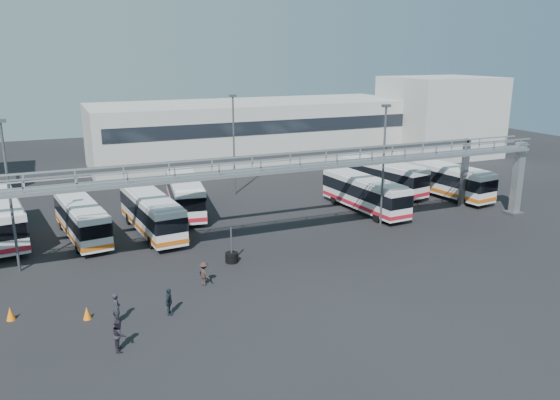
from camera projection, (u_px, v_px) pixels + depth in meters
name	position (u px, v px, depth m)	size (l,w,h in m)	color
ground	(285.00, 277.00, 35.74)	(140.00, 140.00, 0.00)	black
gantry	(252.00, 177.00, 39.51)	(51.40, 5.15, 7.10)	#989BA1
warehouse	(253.00, 132.00, 72.97)	(42.00, 14.00, 8.00)	#9E9E99
building_right	(439.00, 117.00, 77.17)	(14.00, 12.00, 11.00)	#B2B2AD
light_pole_left	(9.00, 189.00, 35.24)	(0.70, 0.35, 10.21)	#4C4F54
light_pole_mid	(384.00, 159.00, 45.03)	(0.70, 0.35, 10.21)	#4C4F54
light_pole_back	(234.00, 139.00, 55.28)	(0.70, 0.35, 10.21)	#4C4F54
bus_1	(1.00, 216.00, 42.44)	(4.14, 11.60, 3.45)	silver
bus_2	(81.00, 218.00, 42.75)	(3.71, 10.34, 3.07)	silver
bus_3	(152.00, 212.00, 43.95)	(3.50, 10.93, 3.26)	silver
bus_4	(185.00, 192.00, 49.85)	(4.07, 11.39, 3.39)	silver
bus_7	(365.00, 192.00, 50.23)	(3.25, 10.76, 3.22)	silver
bus_8	(380.00, 175.00, 57.09)	(4.80, 11.45, 3.39)	silver
bus_9	(444.00, 179.00, 55.44)	(4.01, 11.28, 3.35)	silver
pedestrian_a	(117.00, 308.00, 29.55)	(0.62, 0.41, 1.71)	black
pedestrian_b	(119.00, 335.00, 26.80)	(0.79, 0.62, 1.63)	black
pedestrian_c	(204.00, 274.00, 34.34)	(1.00, 0.58, 1.55)	#322321
pedestrian_d	(169.00, 302.00, 30.42)	(0.92, 0.38, 1.58)	#18232C
cone_left	(10.00, 314.00, 29.93)	(0.48, 0.48, 0.76)	orange
cone_right	(87.00, 313.00, 30.03)	(0.45, 0.45, 0.72)	orange
tire_stack	(232.00, 256.00, 38.17)	(0.90, 0.90, 2.58)	black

